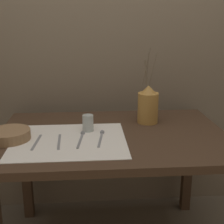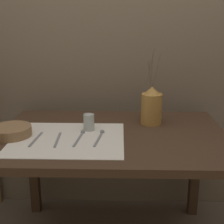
% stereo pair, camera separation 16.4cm
% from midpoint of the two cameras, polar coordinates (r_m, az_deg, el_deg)
% --- Properties ---
extents(stone_wall_back, '(7.00, 0.06, 2.40)m').
position_cam_midpoint_polar(stone_wall_back, '(2.10, -3.36, 13.37)').
color(stone_wall_back, '#7A6B56').
rests_on(stone_wall_back, ground_plane).
extents(wooden_table, '(1.23, 0.84, 0.73)m').
position_cam_midpoint_polar(wooden_table, '(1.71, -2.67, -6.82)').
color(wooden_table, '#422D1E').
rests_on(wooden_table, ground_plane).
extents(linen_cloth, '(0.57, 0.49, 0.00)m').
position_cam_midpoint_polar(linen_cloth, '(1.60, -10.77, -5.19)').
color(linen_cloth, white).
rests_on(linen_cloth, wooden_table).
extents(pitcher_with_flowers, '(0.12, 0.12, 0.43)m').
position_cam_midpoint_polar(pitcher_with_flowers, '(1.82, 4.05, 1.16)').
color(pitcher_with_flowers, '#B7843D').
rests_on(pitcher_with_flowers, wooden_table).
extents(wooden_bowl, '(0.21, 0.21, 0.05)m').
position_cam_midpoint_polar(wooden_bowl, '(1.69, -20.97, -4.03)').
color(wooden_bowl, '#8E6B47').
rests_on(wooden_bowl, wooden_table).
extents(glass_tumbler_near, '(0.06, 0.06, 0.09)m').
position_cam_midpoint_polar(glass_tumbler_near, '(1.70, -7.18, -2.05)').
color(glass_tumbler_near, '#B7C1BC').
rests_on(glass_tumbler_near, wooden_table).
extents(fork_inner, '(0.03, 0.20, 0.00)m').
position_cam_midpoint_polar(fork_inner, '(1.61, -16.52, -5.35)').
color(fork_inner, gray).
rests_on(fork_inner, wooden_table).
extents(knife_center, '(0.02, 0.20, 0.00)m').
position_cam_midpoint_polar(knife_center, '(1.59, -12.59, -5.37)').
color(knife_center, gray).
rests_on(knife_center, wooden_table).
extents(spoon_inner, '(0.04, 0.21, 0.02)m').
position_cam_midpoint_polar(spoon_inner, '(1.64, -8.42, -4.42)').
color(spoon_inner, gray).
rests_on(spoon_inner, wooden_table).
extents(spoon_outer, '(0.04, 0.21, 0.02)m').
position_cam_midpoint_polar(spoon_outer, '(1.64, -4.81, -4.29)').
color(spoon_outer, gray).
rests_on(spoon_outer, wooden_table).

